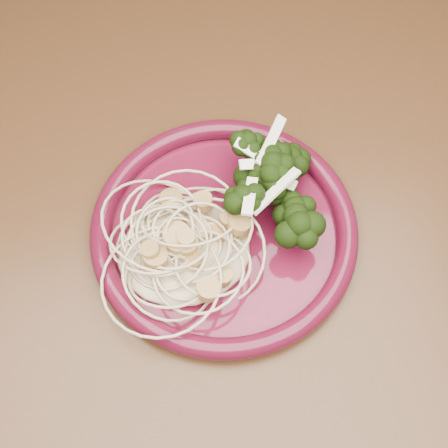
% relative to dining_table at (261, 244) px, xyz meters
% --- Properties ---
extents(dining_table, '(1.20, 0.80, 0.75)m').
position_rel_dining_table_xyz_m(dining_table, '(0.00, 0.00, 0.00)').
color(dining_table, '#472814').
rests_on(dining_table, ground).
extents(dinner_plate, '(0.31, 0.31, 0.02)m').
position_rel_dining_table_xyz_m(dinner_plate, '(-0.05, -0.03, 0.11)').
color(dinner_plate, '#510C20').
rests_on(dinner_plate, dining_table).
extents(spaghetti_pile, '(0.15, 0.14, 0.03)m').
position_rel_dining_table_xyz_m(spaghetti_pile, '(-0.09, -0.04, 0.12)').
color(spaghetti_pile, '#C6B188').
rests_on(spaghetti_pile, dinner_plate).
extents(scallop_cluster, '(0.15, 0.15, 0.04)m').
position_rel_dining_table_xyz_m(scallop_cluster, '(-0.09, -0.04, 0.15)').
color(scallop_cluster, tan).
rests_on(scallop_cluster, spaghetti_pile).
extents(broccoli_pile, '(0.12, 0.16, 0.05)m').
position_rel_dining_table_xyz_m(broccoli_pile, '(0.00, -0.01, 0.13)').
color(broccoli_pile, black).
rests_on(broccoli_pile, dinner_plate).
extents(onion_garnish, '(0.09, 0.10, 0.05)m').
position_rel_dining_table_xyz_m(onion_garnish, '(0.00, -0.01, 0.16)').
color(onion_garnish, white).
rests_on(onion_garnish, broccoli_pile).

